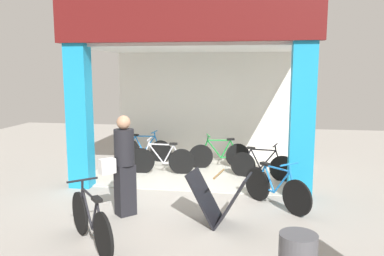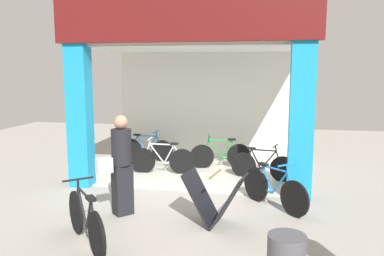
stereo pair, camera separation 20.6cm
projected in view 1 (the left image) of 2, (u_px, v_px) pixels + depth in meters
The scene contains 10 objects.
ground_plane at pixel (186, 191), 7.70m from camera, with size 17.50×17.50×0.00m, color #9E9991.
shop_facade at pixel (197, 87), 8.81m from camera, with size 4.95×3.34×3.76m.
bicycle_inside_0 at pixel (162, 160), 8.91m from camera, with size 1.51×0.42×0.83m.
bicycle_inside_1 at pixel (220, 155), 9.47m from camera, with size 1.45×0.51×0.83m.
bicycle_inside_2 at pixel (262, 165), 8.48m from camera, with size 1.40×0.47×0.79m.
bicycle_inside_3 at pixel (145, 149), 10.16m from camera, with size 1.45×0.40×0.80m.
bicycle_parked_0 at pixel (91, 222), 5.27m from camera, with size 1.09×1.20×0.87m.
bicycle_parked_1 at pixel (276, 189), 6.76m from camera, with size 1.08×1.15×0.84m.
sandwich_board_sign at pixel (219, 199), 6.00m from camera, with size 1.01×0.71×0.83m.
pedestrian_0 at pixel (124, 164), 6.34m from camera, with size 0.58×0.59×1.65m.
Camera 1 is at (1.31, -7.31, 2.38)m, focal length 36.60 mm.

